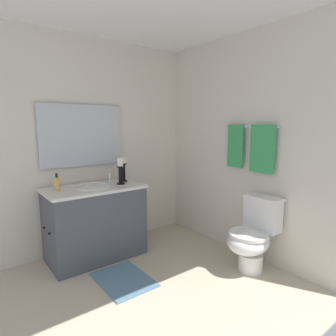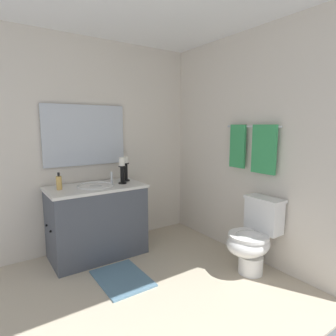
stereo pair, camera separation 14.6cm
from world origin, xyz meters
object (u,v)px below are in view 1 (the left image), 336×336
object	(u,v)px
sink_basin	(94,190)
towel_center	(262,149)
candle_holder_tall	(123,169)
toilet	(253,236)
towel_bar	(250,126)
candle_holder_short	(120,170)
soap_bottle	(57,184)
towel_near_vanity	(236,146)
mirror	(82,135)
vanity_cabinet	(95,222)
bath_mat	(124,280)

from	to	relation	value
sink_basin	towel_center	xyz separation A→B (m)	(1.17, 1.33, 0.46)
candle_holder_tall	toilet	xyz separation A→B (m)	(1.32, 0.73, -0.59)
towel_bar	candle_holder_short	bearing A→B (deg)	-131.92
candle_holder_short	towel_bar	xyz separation A→B (m)	(0.95, 1.05, 0.49)
soap_bottle	towel_near_vanity	distance (m)	1.95
toilet	towel_center	xyz separation A→B (m)	(-0.08, 0.20, 0.86)
towel_bar	mirror	bearing A→B (deg)	-133.31
mirror	vanity_cabinet	bearing A→B (deg)	-0.01
towel_near_vanity	towel_bar	bearing A→B (deg)	5.98
toilet	towel_bar	xyz separation A→B (m)	(-0.25, 0.22, 1.08)
candle_holder_tall	towel_center	distance (m)	1.57
towel_bar	towel_near_vanity	xyz separation A→B (m)	(-0.17, -0.02, -0.22)
vanity_cabinet	mirror	bearing A→B (deg)	179.99
soap_bottle	towel_near_vanity	world-z (taller)	towel_near_vanity
vanity_cabinet	toilet	distance (m)	1.68
soap_bottle	towel_center	distance (m)	2.12
bath_mat	towel_near_vanity	bearing A→B (deg)	81.57
vanity_cabinet	towel_center	size ratio (longest dim) A/B	2.12
candle_holder_tall	bath_mat	world-z (taller)	candle_holder_tall
mirror	soap_bottle	world-z (taller)	mirror
soap_bottle	bath_mat	world-z (taller)	soap_bottle
mirror	candle_holder_short	bearing A→B (deg)	42.28
toilet	bath_mat	bearing A→B (deg)	-118.73
vanity_cabinet	towel_center	world-z (taller)	towel_center
sink_basin	bath_mat	xyz separation A→B (m)	(0.62, -0.00, -0.76)
toilet	mirror	bearing A→B (deg)	-143.45
vanity_cabinet	sink_basin	world-z (taller)	sink_basin
vanity_cabinet	toilet	xyz separation A→B (m)	(1.24, 1.13, -0.04)
sink_basin	toilet	bearing A→B (deg)	42.22
mirror	candle_holder_short	xyz separation A→B (m)	(0.33, 0.30, -0.38)
candle_holder_tall	candle_holder_short	world-z (taller)	candle_holder_short
towel_bar	towel_center	size ratio (longest dim) A/B	1.39
towel_near_vanity	towel_center	distance (m)	0.34
towel_center	bath_mat	distance (m)	1.88
vanity_cabinet	candle_holder_short	world-z (taller)	candle_holder_short
vanity_cabinet	towel_near_vanity	bearing A→B (deg)	58.34
towel_bar	soap_bottle	bearing A→B (deg)	-121.10
mirror	bath_mat	bearing A→B (deg)	0.00
bath_mat	vanity_cabinet	bearing A→B (deg)	-180.00
vanity_cabinet	candle_holder_tall	world-z (taller)	candle_holder_tall
toilet	towel_bar	distance (m)	1.13
vanity_cabinet	towel_bar	size ratio (longest dim) A/B	1.52
candle_holder_tall	candle_holder_short	size ratio (longest dim) A/B	0.95
soap_bottle	towel_bar	bearing A→B (deg)	58.90
vanity_cabinet	soap_bottle	world-z (taller)	soap_bottle
vanity_cabinet	towel_center	xyz separation A→B (m)	(1.17, 1.33, 0.82)
vanity_cabinet	soap_bottle	bearing A→B (deg)	-97.02
mirror	toilet	size ratio (longest dim) A/B	1.26
vanity_cabinet	bath_mat	size ratio (longest dim) A/B	1.74
vanity_cabinet	mirror	xyz separation A→B (m)	(-0.28, 0.00, 0.95)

